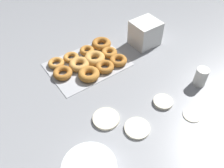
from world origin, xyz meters
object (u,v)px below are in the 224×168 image
Objects in this scene: pancake_3 at (192,115)px; container_stack at (145,33)px; pancake_0 at (163,102)px; paper_cup at (201,77)px; donut_tray at (90,61)px; pancake_2 at (106,119)px; pancake_1 at (137,128)px.

container_stack is at bearing -108.43° from pancake_3.
pancake_0 is 1.13× the size of pancake_3.
paper_cup is at bearing 176.83° from pancake_0.
pancake_2 is at bearing 68.58° from donut_tray.
pancake_0 reaches higher than pancake_3.
pancake_1 is at bearing -19.61° from pancake_3.
pancake_0 is 0.77× the size of pancake_2.
pancake_1 is at bearing 12.00° from pancake_0.
pancake_2 is 0.78× the size of container_stack.
donut_tray is 0.37m from container_stack.
paper_cup is (-0.43, -0.03, 0.04)m from pancake_1.
pancake_1 is at bearing 124.38° from pancake_2.
pancake_3 is (-0.06, 0.13, -0.00)m from pancake_0.
donut_tray is at bearing -50.89° from paper_cup.
pancake_0 is at bearing -168.00° from pancake_1.
pancake_2 is at bearing -55.62° from pancake_1.
paper_cup is at bearing -147.17° from pancake_3.
pancake_3 is at bearing 108.26° from donut_tray.
donut_tray is (0.13, -0.44, 0.01)m from pancake_0.
pancake_1 is 0.14m from pancake_2.
pancake_2 is 0.39m from pancake_3.
pancake_3 is 0.60m from donut_tray.
pancake_0 is 0.61× the size of container_stack.
pancake_1 is at bearing 46.37° from container_stack.
donut_tray is 4.36× the size of paper_cup.
paper_cup is at bearing -176.30° from pancake_1.
pancake_0 is at bearing 60.00° from container_stack.
donut_tray is at bearing -4.94° from container_stack.
pancake_0 is 0.96× the size of paper_cup.
paper_cup reaches higher than pancake_1.
paper_cup reaches higher than pancake_0.
pancake_1 is 0.93× the size of pancake_2.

